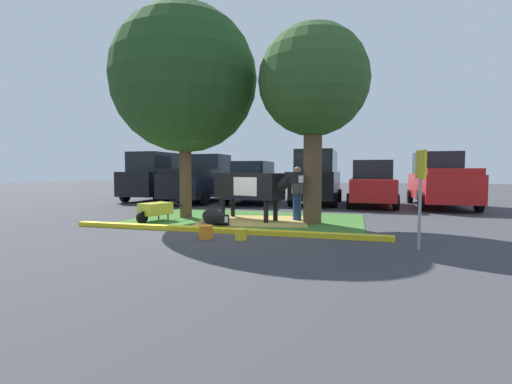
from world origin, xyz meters
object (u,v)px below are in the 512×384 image
at_px(bucket_orange, 206,232).
at_px(parking_sign, 421,180).
at_px(shade_tree_left, 184,80).
at_px(calf_lying, 214,217).
at_px(pickup_truck_black, 202,180).
at_px(suv_black, 317,177).
at_px(bucket_yellow, 241,234).
at_px(sedan_blue, 253,183).
at_px(suv_dark_grey, 158,176).
at_px(shade_tree_right, 313,83).
at_px(cow_holstein, 251,186).
at_px(sedan_red, 372,184).
at_px(person_handler, 297,192).
at_px(pickup_truck_maroon, 440,181).
at_px(wheelbarrow, 155,209).

bearing_deg(bucket_orange, parking_sign, 1.72).
xyz_separation_m(shade_tree_left, calf_lying, (1.56, -1.32, -4.28)).
xyz_separation_m(pickup_truck_black, suv_black, (5.74, 0.38, 0.16)).
height_order(calf_lying, bucket_yellow, calf_lying).
distance_m(sedan_blue, suv_black, 3.07).
relative_size(suv_dark_grey, pickup_truck_black, 0.85).
height_order(shade_tree_right, cow_holstein, shade_tree_right).
height_order(shade_tree_left, sedan_blue, shade_tree_left).
bearing_deg(suv_black, suv_dark_grey, -178.80).
xyz_separation_m(pickup_truck_black, sedan_red, (8.20, -0.10, -0.13)).
xyz_separation_m(calf_lying, suv_black, (2.07, 7.63, 1.03)).
xyz_separation_m(bucket_orange, suv_black, (1.49, 9.50, 1.11)).
xyz_separation_m(shade_tree_right, pickup_truck_black, (-6.31, 6.10, -2.99)).
relative_size(shade_tree_left, sedan_blue, 1.56).
bearing_deg(bucket_yellow, person_handler, 77.48).
bearing_deg(pickup_truck_maroon, suv_dark_grey, -178.93).
bearing_deg(bucket_orange, wheelbarrow, 141.09).
distance_m(person_handler, sedan_blue, 6.51).
bearing_deg(cow_holstein, suv_black, 78.21).
xyz_separation_m(shade_tree_right, sedan_red, (1.88, 6.01, -3.12)).
xyz_separation_m(parking_sign, pickup_truck_black, (-8.78, 8.99, -0.28)).
bearing_deg(bucket_yellow, wheelbarrow, 149.57).
xyz_separation_m(person_handler, pickup_truck_black, (-5.80, 5.71, 0.20)).
height_order(shade_tree_right, sedan_blue, shade_tree_right).
bearing_deg(shade_tree_left, suv_black, 60.06).
height_order(pickup_truck_black, suv_black, suv_black).
bearing_deg(shade_tree_left, shade_tree_right, -2.40).
height_order(calf_lying, person_handler, person_handler).
relative_size(shade_tree_right, pickup_truck_black, 1.07).
distance_m(bucket_yellow, suv_dark_grey, 12.08).
relative_size(bucket_orange, pickup_truck_black, 0.06).
bearing_deg(suv_black, bucket_yellow, -94.13).
xyz_separation_m(shade_tree_right, sedan_blue, (-3.61, 6.13, -3.12)).
relative_size(shade_tree_right, bucket_orange, 16.83).
bearing_deg(cow_holstein, wheelbarrow, -160.84).
relative_size(parking_sign, suv_dark_grey, 0.43).
bearing_deg(sedan_blue, shade_tree_right, -59.49).
bearing_deg(sedan_red, bucket_yellow, -109.34).
height_order(cow_holstein, sedan_red, sedan_red).
bearing_deg(suv_dark_grey, pickup_truck_black, -4.30).
relative_size(person_handler, bucket_orange, 4.92).
bearing_deg(bucket_orange, shade_tree_right, 55.66).
distance_m(calf_lying, suv_dark_grey, 9.83).
height_order(wheelbarrow, bucket_yellow, wheelbarrow).
bearing_deg(bucket_yellow, suv_dark_grey, 129.92).
relative_size(wheelbarrow, sedan_blue, 0.36).
relative_size(cow_holstein, calf_lying, 2.50).
height_order(suv_dark_grey, pickup_truck_maroon, suv_dark_grey).
relative_size(person_handler, pickup_truck_maroon, 0.31).
bearing_deg(suv_black, shade_tree_left, -119.94).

